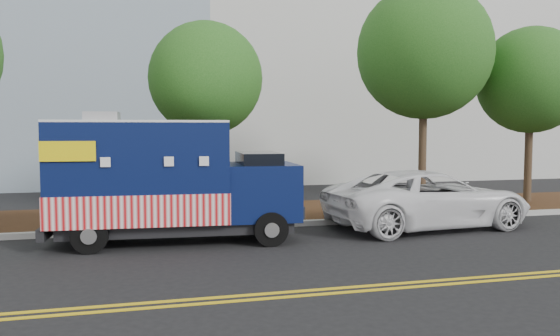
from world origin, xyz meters
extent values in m
plane|color=black|center=(0.00, 0.00, 0.00)|extent=(120.00, 120.00, 0.00)
cube|color=#9E9E99|center=(0.00, 1.40, 0.07)|extent=(120.00, 0.18, 0.15)
cube|color=black|center=(0.00, 3.50, 0.07)|extent=(120.00, 4.00, 0.15)
cube|color=gold|center=(0.00, -4.45, 0.01)|extent=(120.00, 0.10, 0.01)
cube|color=gold|center=(0.00, -4.70, 0.01)|extent=(120.00, 0.10, 0.01)
cylinder|color=#38281C|center=(0.77, 3.56, 1.66)|extent=(0.26, 0.26, 3.33)
sphere|color=#1B5117|center=(0.77, 3.56, 4.17)|extent=(3.38, 3.38, 3.38)
cylinder|color=#38281C|center=(7.95, 3.53, 2.05)|extent=(0.26, 0.26, 4.10)
sphere|color=#1B5117|center=(7.95, 3.53, 5.21)|extent=(4.43, 4.43, 4.43)
cylinder|color=#38281C|center=(11.95, 3.35, 1.72)|extent=(0.26, 0.26, 3.45)
sphere|color=#1B5117|center=(11.95, 3.35, 4.36)|extent=(3.66, 3.66, 3.66)
cube|color=#473828|center=(-0.85, 1.55, 1.20)|extent=(0.06, 0.06, 2.40)
cube|color=black|center=(-0.32, 0.15, 0.39)|extent=(5.35, 2.12, 0.26)
cube|color=#091340|center=(-1.16, 0.21, 1.69)|extent=(4.07, 2.41, 2.25)
cube|color=red|center=(-1.16, 0.21, 0.89)|extent=(4.11, 2.47, 0.70)
cube|color=white|center=(-1.16, 0.21, 2.83)|extent=(4.07, 2.41, 0.06)
cube|color=#B7B7BA|center=(-2.00, 0.27, 2.95)|extent=(0.80, 0.80, 0.21)
cube|color=#091340|center=(1.64, 0.03, 1.17)|extent=(1.82, 2.12, 1.31)
cube|color=black|center=(1.59, 0.03, 1.80)|extent=(1.05, 1.88, 0.61)
cube|color=black|center=(2.50, -0.03, 0.73)|extent=(0.20, 1.87, 0.28)
cube|color=black|center=(-3.17, 0.34, 0.42)|extent=(0.31, 2.11, 0.26)
cube|color=#B7B7BA|center=(-3.15, 0.34, 1.73)|extent=(0.15, 1.69, 1.78)
cube|color=#B7B7BA|center=(-0.81, 1.30, 1.73)|extent=(1.69, 0.15, 1.03)
cube|color=yellow|center=(-2.64, -0.81, 2.20)|extent=(1.12, 0.09, 0.42)
cube|color=yellow|center=(-2.49, 1.41, 2.20)|extent=(1.12, 0.09, 0.42)
cylinder|color=black|center=(1.67, -0.93, 0.39)|extent=(0.80, 0.31, 0.79)
cylinder|color=black|center=(1.80, 0.97, 0.39)|extent=(0.80, 0.31, 0.79)
cylinder|color=black|center=(-2.25, -0.68, 0.39)|extent=(0.80, 0.31, 0.79)
cylinder|color=black|center=(-2.13, 1.23, 0.39)|extent=(0.80, 0.31, 0.79)
imported|color=white|center=(6.34, 0.30, 0.78)|extent=(5.85, 3.15, 1.56)
camera|label=1|loc=(-1.20, -12.86, 2.64)|focal=35.00mm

